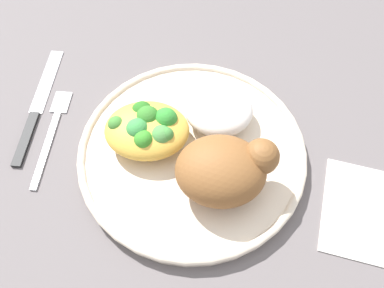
# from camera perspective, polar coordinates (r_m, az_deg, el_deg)

# --- Properties ---
(ground_plane) EXTENTS (2.00, 2.00, 0.00)m
(ground_plane) POSITION_cam_1_polar(r_m,az_deg,el_deg) (0.49, 0.00, -1.76)
(ground_plane) COLOR #5E5758
(plate) EXTENTS (0.27, 0.27, 0.02)m
(plate) POSITION_cam_1_polar(r_m,az_deg,el_deg) (0.48, 0.00, -1.17)
(plate) COLOR beige
(plate) RESTS_ON ground_plane
(roasted_chicken) EXTENTS (0.11, 0.08, 0.06)m
(roasted_chicken) POSITION_cam_1_polar(r_m,az_deg,el_deg) (0.43, 4.69, -3.58)
(roasted_chicken) COLOR brown
(roasted_chicken) RESTS_ON plate
(rice_pile) EXTENTS (0.08, 0.08, 0.03)m
(rice_pile) POSITION_cam_1_polar(r_m,az_deg,el_deg) (0.49, 3.79, 4.87)
(rice_pile) COLOR silver
(rice_pile) RESTS_ON plate
(mac_cheese_with_broccoli) EXTENTS (0.10, 0.08, 0.04)m
(mac_cheese_with_broccoli) POSITION_cam_1_polar(r_m,az_deg,el_deg) (0.47, -6.32, 2.20)
(mac_cheese_with_broccoli) COLOR gold
(mac_cheese_with_broccoli) RESTS_ON plate
(fork) EXTENTS (0.02, 0.14, 0.01)m
(fork) POSITION_cam_1_polar(r_m,az_deg,el_deg) (0.54, -19.20, 1.93)
(fork) COLOR #B2B2B7
(fork) RESTS_ON ground_plane
(knife) EXTENTS (0.02, 0.19, 0.01)m
(knife) POSITION_cam_1_polar(r_m,az_deg,el_deg) (0.56, -21.38, 4.11)
(knife) COLOR black
(knife) RESTS_ON ground_plane
(napkin) EXTENTS (0.10, 0.13, 0.00)m
(napkin) POSITION_cam_1_polar(r_m,az_deg,el_deg) (0.50, 22.33, -8.61)
(napkin) COLOR white
(napkin) RESTS_ON ground_plane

